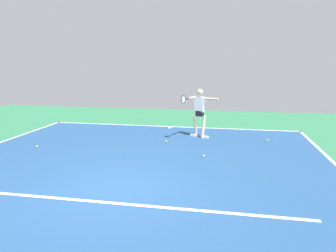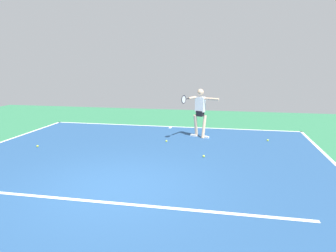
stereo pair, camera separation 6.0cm
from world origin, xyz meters
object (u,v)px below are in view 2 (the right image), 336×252
(tennis_ball_near_player, at_px, (268,140))
(tennis_ball_by_baseline, at_px, (204,156))
(tennis_ball_far_corner, at_px, (38,146))
(tennis_ball_near_service_line, at_px, (166,141))
(tennis_player, at_px, (200,110))

(tennis_ball_near_player, xyz_separation_m, tennis_ball_by_baseline, (2.06, 2.35, 0.00))
(tennis_ball_far_corner, bearing_deg, tennis_ball_by_baseline, 179.31)
(tennis_ball_near_service_line, relative_size, tennis_ball_by_baseline, 1.00)
(tennis_player, bearing_deg, tennis_ball_near_service_line, 63.28)
(tennis_ball_near_service_line, xyz_separation_m, tennis_ball_far_corner, (4.00, 1.48, 0.00))
(tennis_ball_near_service_line, height_order, tennis_ball_near_player, same)
(tennis_ball_near_service_line, distance_m, tennis_ball_near_player, 3.57)
(tennis_ball_near_player, height_order, tennis_ball_by_baseline, same)
(tennis_player, height_order, tennis_ball_near_player, tennis_player)
(tennis_ball_near_player, distance_m, tennis_ball_far_corner, 7.82)
(tennis_ball_far_corner, bearing_deg, tennis_player, -154.60)
(tennis_player, xyz_separation_m, tennis_ball_near_player, (-2.42, 0.12, -1.00))
(tennis_ball_by_baseline, bearing_deg, tennis_ball_far_corner, -0.69)
(tennis_ball_far_corner, xyz_separation_m, tennis_ball_by_baseline, (-5.42, 0.07, 0.00))
(tennis_player, xyz_separation_m, tennis_ball_by_baseline, (-0.36, 2.47, -1.00))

